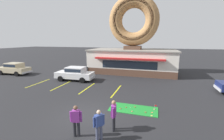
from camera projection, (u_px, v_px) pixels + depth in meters
name	position (u px, v px, depth m)	size (l,w,h in m)	color
ground_plane	(87.00, 115.00, 9.59)	(160.00, 160.00, 0.00)	#232326
donut_shop_building	(133.00, 47.00, 21.76)	(12.30, 6.75, 10.96)	brown
putting_mat	(133.00, 109.00, 10.40)	(3.31, 1.49, 0.03)	#1E842D
mini_donut_near_left	(146.00, 112.00, 9.88)	(0.13, 0.13, 0.04)	brown
mini_donut_near_right	(135.00, 107.00, 10.67)	(0.13, 0.13, 0.04)	brown
mini_donut_mid_left	(121.00, 108.00, 10.42)	(0.13, 0.13, 0.04)	brown
mini_donut_mid_centre	(154.00, 109.00, 10.32)	(0.13, 0.13, 0.04)	#D8667F
mini_donut_mid_right	(132.00, 111.00, 10.00)	(0.13, 0.13, 0.04)	#A5724C
mini_donut_far_left	(152.00, 113.00, 9.84)	(0.13, 0.13, 0.04)	#D17F47
mini_donut_far_centre	(152.00, 116.00, 9.44)	(0.13, 0.13, 0.04)	#E5C666
mini_donut_far_right	(126.00, 107.00, 10.60)	(0.13, 0.13, 0.04)	brown
golf_ball	(130.00, 107.00, 10.60)	(0.04, 0.04, 0.04)	white
putting_flag_pin	(155.00, 107.00, 9.81)	(0.13, 0.01, 0.55)	silver
car_champagne	(14.00, 68.00, 20.84)	(4.60, 2.06, 1.60)	#BCAD89
car_white	(75.00, 73.00, 17.71)	(4.64, 2.14, 1.60)	silver
pedestrian_blue_sweater_man	(76.00, 120.00, 7.34)	(0.58, 0.33, 1.64)	#232328
pedestrian_hooded_kid	(99.00, 124.00, 7.08)	(0.43, 0.46, 1.54)	#474C66
pedestrian_leather_jacket_man	(114.00, 114.00, 7.83)	(0.29, 0.59, 1.69)	#232328
trash_bin	(86.00, 70.00, 21.47)	(0.57, 0.57, 0.97)	#51565B
parking_stripe_far_left	(38.00, 83.00, 16.67)	(0.12, 3.60, 0.01)	yellow
parking_stripe_left	(62.00, 85.00, 15.82)	(0.12, 3.60, 0.01)	yellow
parking_stripe_mid_left	(87.00, 88.00, 14.97)	(0.12, 3.60, 0.01)	yellow
parking_stripe_centre	(116.00, 91.00, 14.12)	(0.12, 3.60, 0.01)	yellow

